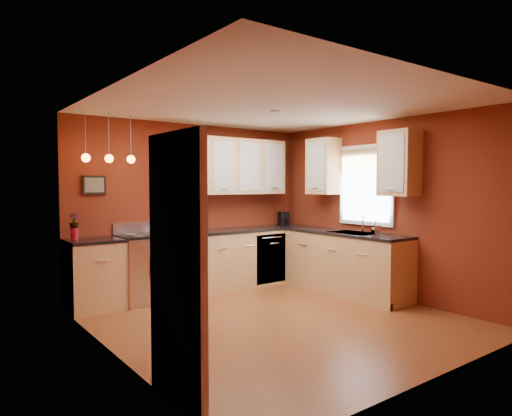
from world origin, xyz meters
TOP-DOWN VIEW (x-y plane):
  - floor at (0.00, 0.00)m, footprint 4.20×4.20m
  - ceiling at (0.00, 0.00)m, footprint 4.00×4.20m
  - wall_back at (0.00, 2.10)m, footprint 4.00×0.02m
  - wall_front at (0.00, -2.10)m, footprint 4.00×0.02m
  - wall_left at (-2.00, 0.00)m, footprint 0.02×4.20m
  - wall_right at (2.00, 0.00)m, footprint 0.02×4.20m
  - base_cabinets_back_left at (-1.65, 1.80)m, footprint 0.70×0.60m
  - base_cabinets_back_right at (0.73, 1.80)m, footprint 2.54×0.60m
  - base_cabinets_right at (1.70, 0.45)m, footprint 0.60×2.10m
  - counter_back_left at (-1.65, 1.80)m, footprint 0.70×0.62m
  - counter_back_right at (0.73, 1.80)m, footprint 2.54×0.62m
  - counter_right at (1.70, 0.45)m, footprint 0.62×2.10m
  - gas_range at (-0.92, 1.80)m, footprint 0.76×0.64m
  - dishwasher_front at (1.10, 1.51)m, footprint 0.60×0.02m
  - sink at (1.70, 0.30)m, footprint 0.50×0.70m
  - window at (1.97, 0.30)m, footprint 0.06×1.02m
  - door_left_wall at (-1.97, -1.20)m, footprint 0.12×0.82m
  - upper_cabinets_back at (0.60, 1.93)m, footprint 2.00×0.35m
  - upper_cabinets_right at (1.82, 0.32)m, footprint 0.35×1.95m
  - wall_picture at (-1.55, 2.08)m, footprint 0.32×0.03m
  - pendant_lights at (-1.45, 1.75)m, footprint 0.71×0.11m
  - red_canister at (-0.19, 1.89)m, footprint 0.13×0.13m
  - red_vase at (-1.88, 1.88)m, footprint 0.10×0.10m
  - flowers at (-1.88, 1.88)m, footprint 0.12×0.12m
  - coffee_maker at (1.74, 1.95)m, footprint 0.18×0.18m
  - soap_pump at (1.78, -0.04)m, footprint 0.11×0.11m
  - dish_towel at (-0.92, 1.47)m, footprint 0.19×0.01m

SIDE VIEW (x-z plane):
  - floor at x=0.00m, z-range 0.00..0.00m
  - base_cabinets_back_left at x=-1.65m, z-range 0.00..0.90m
  - base_cabinets_back_right at x=0.73m, z-range 0.00..0.90m
  - base_cabinets_right at x=1.70m, z-range 0.00..0.90m
  - dishwasher_front at x=1.10m, z-range 0.05..0.85m
  - gas_range at x=-0.92m, z-range -0.07..1.04m
  - dish_towel at x=-0.92m, z-range 0.39..0.65m
  - sink at x=1.70m, z-range 0.75..1.08m
  - counter_back_left at x=-1.65m, z-range 0.90..0.94m
  - counter_back_right at x=0.73m, z-range 0.90..0.94m
  - counter_right at x=1.70m, z-range 0.90..0.94m
  - red_vase at x=-1.88m, z-range 0.94..1.10m
  - door_left_wall at x=-1.97m, z-range 0.00..2.05m
  - red_canister at x=-0.19m, z-range 0.94..1.13m
  - soap_pump at x=1.78m, z-range 0.94..1.14m
  - coffee_maker at x=1.74m, z-range 0.93..1.16m
  - flowers at x=-1.88m, z-range 1.08..1.29m
  - wall_back at x=0.00m, z-range 0.00..2.60m
  - wall_front at x=0.00m, z-range 0.00..2.60m
  - wall_left at x=-2.00m, z-range 0.00..2.60m
  - wall_right at x=2.00m, z-range 0.00..2.60m
  - wall_picture at x=-1.55m, z-range 1.52..1.78m
  - window at x=1.97m, z-range 1.08..2.30m
  - upper_cabinets_back at x=0.60m, z-range 1.50..2.40m
  - upper_cabinets_right at x=1.82m, z-range 1.50..2.40m
  - pendant_lights at x=-1.45m, z-range 1.68..2.34m
  - ceiling at x=0.00m, z-range 2.59..2.61m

